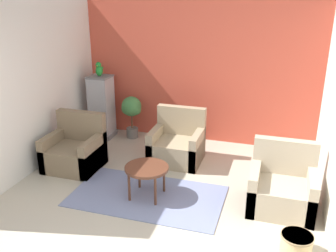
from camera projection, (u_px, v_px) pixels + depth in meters
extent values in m
cube|color=#C64C38|center=(199.00, 72.00, 7.00)|extent=(4.54, 0.06, 2.67)
cube|color=silver|center=(33.00, 88.00, 5.91)|extent=(0.06, 3.78, 2.67)
cube|color=slate|center=(147.00, 196.00, 5.38)|extent=(2.16, 1.22, 0.01)
cylinder|color=#512D1E|center=(147.00, 168.00, 5.22)|extent=(0.62, 0.62, 0.04)
cylinder|color=#512D1E|center=(129.00, 187.00, 5.19)|extent=(0.04, 0.04, 0.43)
cylinder|color=#512D1E|center=(155.00, 192.00, 5.08)|extent=(0.04, 0.04, 0.43)
cylinder|color=#512D1E|center=(139.00, 175.00, 5.53)|extent=(0.04, 0.04, 0.43)
cylinder|color=#512D1E|center=(164.00, 179.00, 5.42)|extent=(0.04, 0.04, 0.43)
cube|color=#7A664C|center=(74.00, 157.00, 6.16)|extent=(0.85, 0.76, 0.40)
cube|color=#7A664C|center=(81.00, 125.00, 6.28)|extent=(0.85, 0.14, 0.50)
cube|color=#7A664C|center=(54.00, 150.00, 6.23)|extent=(0.12, 0.76, 0.57)
cube|color=#7A664C|center=(94.00, 155.00, 6.02)|extent=(0.12, 0.76, 0.57)
cube|color=tan|center=(281.00, 196.00, 5.01)|extent=(0.85, 0.76, 0.40)
cube|color=tan|center=(285.00, 156.00, 5.13)|extent=(0.85, 0.14, 0.50)
cube|color=tan|center=(254.00, 186.00, 5.08)|extent=(0.12, 0.76, 0.57)
cube|color=tan|center=(311.00, 195.00, 4.87)|extent=(0.12, 0.76, 0.57)
cube|color=#9E896B|center=(176.00, 151.00, 6.40)|extent=(0.85, 0.76, 0.40)
cube|color=#9E896B|center=(182.00, 120.00, 6.52)|extent=(0.85, 0.14, 0.50)
cube|color=#9E896B|center=(156.00, 143.00, 6.47)|extent=(0.12, 0.76, 0.57)
cube|color=#9E896B|center=(197.00, 149.00, 6.26)|extent=(0.12, 0.76, 0.57)
cube|color=slate|center=(103.00, 134.00, 7.55)|extent=(0.45, 0.45, 0.08)
cube|color=#A8A8AD|center=(102.00, 106.00, 7.34)|extent=(0.40, 0.40, 1.12)
cube|color=slate|center=(100.00, 77.00, 7.14)|extent=(0.42, 0.42, 0.03)
ellipsoid|color=#1E842D|center=(99.00, 71.00, 7.10)|extent=(0.13, 0.16, 0.21)
sphere|color=#1E842D|center=(98.00, 65.00, 7.04)|extent=(0.11, 0.11, 0.11)
cone|color=gold|center=(97.00, 66.00, 7.00)|extent=(0.05, 0.05, 0.05)
cone|color=#1E842D|center=(101.00, 71.00, 7.17)|extent=(0.06, 0.13, 0.18)
cylinder|color=#66605B|center=(132.00, 132.00, 7.47)|extent=(0.23, 0.23, 0.20)
cylinder|color=brown|center=(132.00, 120.00, 7.38)|extent=(0.03, 0.03, 0.31)
sphere|color=#427F42|center=(131.00, 106.00, 7.28)|extent=(0.39, 0.39, 0.39)
sphere|color=#427F42|center=(127.00, 109.00, 7.37)|extent=(0.23, 0.23, 0.23)
sphere|color=#427F42|center=(136.00, 110.00, 7.24)|extent=(0.21, 0.21, 0.21)
cylinder|color=tan|center=(296.00, 244.00, 4.18)|extent=(0.35, 0.35, 0.24)
cylinder|color=#957E57|center=(297.00, 236.00, 4.15)|extent=(0.36, 0.36, 0.02)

